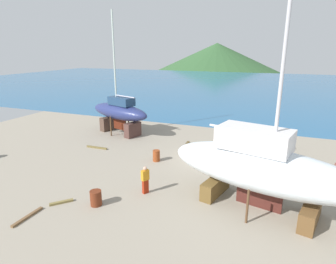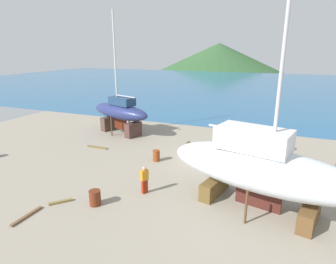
# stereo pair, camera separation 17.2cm
# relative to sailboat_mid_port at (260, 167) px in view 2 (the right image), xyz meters

# --- Properties ---
(ground_plane) EXTENTS (49.97, 49.97, 0.00)m
(ground_plane) POSITION_rel_sailboat_mid_port_xyz_m (-4.34, 2.43, -2.31)
(ground_plane) COLOR gray
(sea_water) EXTENTS (160.46, 79.19, 0.01)m
(sea_water) POSITION_rel_sailboat_mid_port_xyz_m (-4.34, 54.52, -2.31)
(sea_water) COLOR #266193
(sea_water) RESTS_ON ground
(headland_hill) EXTENTS (97.38, 97.38, 21.96)m
(headland_hill) POSITION_rel_sailboat_mid_port_xyz_m (-28.63, 120.83, -2.31)
(headland_hill) COLOR #30572F
(headland_hill) RESTS_ON ground
(sailboat_mid_port) EXTENTS (10.54, 5.42, 16.84)m
(sailboat_mid_port) POSITION_rel_sailboat_mid_port_xyz_m (0.00, 0.00, 0.00)
(sailboat_mid_port) COLOR brown
(sailboat_mid_port) RESTS_ON ground
(sailboat_large_starboard) EXTENTS (7.66, 4.30, 11.60)m
(sailboat_large_starboard) POSITION_rel_sailboat_mid_port_xyz_m (-14.03, 9.46, -0.13)
(sailboat_large_starboard) COLOR #4D382D
(sailboat_large_starboard) RESTS_ON ground
(worker) EXTENTS (0.42, 0.50, 1.67)m
(worker) POSITION_rel_sailboat_mid_port_xyz_m (-6.24, -0.80, -1.45)
(worker) COLOR maroon
(worker) RESTS_ON ground
(barrel_rust_mid) EXTENTS (0.85, 0.85, 0.87)m
(barrel_rust_mid) POSITION_rel_sailboat_mid_port_xyz_m (1.29, 9.98, -1.87)
(barrel_rust_mid) COLOR #322831
(barrel_rust_mid) RESTS_ON ground
(barrel_ochre) EXTENTS (0.76, 1.03, 0.53)m
(barrel_ochre) POSITION_rel_sailboat_mid_port_xyz_m (4.34, 5.98, -2.05)
(barrel_ochre) COLOR brown
(barrel_ochre) RESTS_ON ground
(barrel_tipped_left) EXTENTS (0.71, 0.71, 0.85)m
(barrel_tipped_left) POSITION_rel_sailboat_mid_port_xyz_m (-7.66, 4.01, -1.89)
(barrel_tipped_left) COLOR brown
(barrel_tipped_left) RESTS_ON ground
(barrel_by_slipway) EXTENTS (0.85, 0.85, 0.84)m
(barrel_by_slipway) POSITION_rel_sailboat_mid_port_xyz_m (-8.13, -3.01, -1.89)
(barrel_by_slipway) COLOR #632915
(barrel_by_slipway) RESTS_ON ground
(timber_plank_near) EXTENTS (0.17, 1.85, 0.11)m
(timber_plank_near) POSITION_rel_sailboat_mid_port_xyz_m (-10.62, -5.32, -2.26)
(timber_plank_near) COLOR brown
(timber_plank_near) RESTS_ON ground
(timber_short_cross) EXTENTS (0.51, 3.01, 0.20)m
(timber_short_cross) POSITION_rel_sailboat_mid_port_xyz_m (-6.55, 7.47, -2.21)
(timber_short_cross) COLOR brown
(timber_short_cross) RESTS_ON ground
(timber_long_fore) EXTENTS (0.98, 1.05, 0.12)m
(timber_long_fore) POSITION_rel_sailboat_mid_port_xyz_m (-10.02, -3.57, -2.25)
(timber_long_fore) COLOR olive
(timber_long_fore) RESTS_ON ground
(timber_plank_far) EXTENTS (1.97, 0.18, 0.15)m
(timber_plank_far) POSITION_rel_sailboat_mid_port_xyz_m (-13.55, 4.74, -2.24)
(timber_plank_far) COLOR brown
(timber_plank_far) RESTS_ON ground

